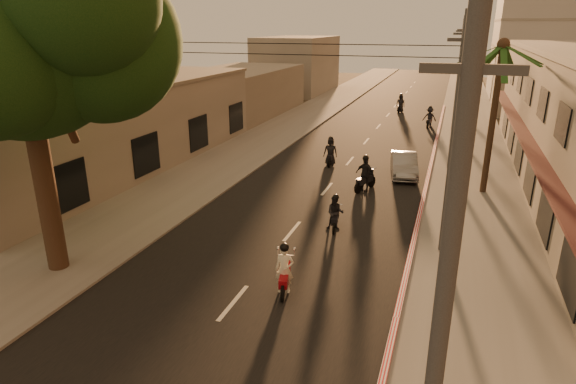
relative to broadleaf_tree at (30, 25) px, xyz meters
name	(u,v)px	position (x,y,z in m)	size (l,w,h in m)	color
ground	(203,339)	(6.61, -2.14, -8.48)	(160.00, 160.00, 0.00)	#383023
road	(350,161)	(6.61, 17.86, -8.47)	(10.00, 140.00, 0.02)	black
sidewalk_right	(471,171)	(14.11, 17.86, -8.42)	(5.00, 140.00, 0.12)	slate
sidewalk_left	(245,151)	(-0.89, 17.86, -8.42)	(5.00, 140.00, 0.12)	slate
curb_stripe	(425,192)	(11.71, 12.86, -8.38)	(0.20, 60.00, 0.20)	red
left_building	(108,126)	(-7.37, 11.86, -5.88)	(8.20, 24.20, 5.20)	gray
broadleaf_tree	(30,25)	(0.00, 0.00, 0.00)	(9.60, 8.70, 12.10)	black
palm_tree	(502,54)	(14.61, 13.86, -1.33)	(5.00, 5.00, 8.20)	black
utility_poles	(461,61)	(12.81, 17.86, -1.94)	(1.20, 48.26, 9.00)	#38383A
filler_right	(539,82)	(20.61, 42.86, -5.48)	(8.00, 14.00, 6.00)	gray
filler_left_near	(241,92)	(-7.39, 31.86, -6.28)	(8.00, 14.00, 4.40)	gray
filler_left_far	(297,65)	(-7.39, 49.86, -4.98)	(8.00, 14.00, 7.00)	gray
scooter_red	(285,270)	(7.94, 1.06, -7.68)	(0.88, 1.80, 1.80)	black
scooter_mid_a	(335,213)	(8.30, 6.70, -7.73)	(0.92, 1.66, 1.63)	black
scooter_mid_b	(365,175)	(8.57, 12.29, -7.57)	(1.40, 1.91, 1.98)	black
scooter_far_a	(330,152)	(5.59, 16.57, -7.64)	(1.00, 1.90, 1.87)	black
scooter_far_b	(430,118)	(10.81, 30.94, -7.62)	(1.30, 1.90, 1.87)	black
parked_car	(404,165)	(10.27, 15.76, -7.81)	(2.08, 4.23, 1.33)	gray
scooter_far_c	(401,104)	(7.56, 37.87, -7.62)	(0.97, 1.94, 1.91)	black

